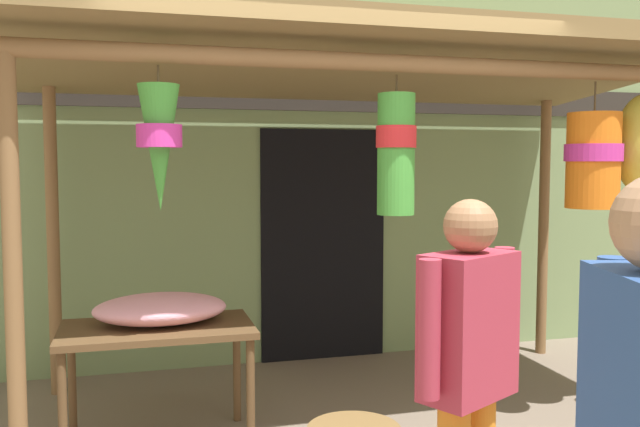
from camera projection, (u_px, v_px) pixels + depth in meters
name	position (u px, v px, depth m)	size (l,w,h in m)	color
shop_facade	(265.00, 149.00, 5.79)	(10.86, 0.29, 3.67)	#7A9360
market_stall_canopy	(378.00, 84.00, 4.50)	(4.59, 2.17, 2.54)	brown
display_table	(158.00, 341.00, 4.03)	(1.13, 0.66, 0.74)	brown
flower_heap_on_table	(163.00, 309.00, 4.08)	(0.80, 0.56, 0.18)	pink
passerby_at_right	(468.00, 361.00, 2.68)	(0.53, 0.38, 1.57)	orange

